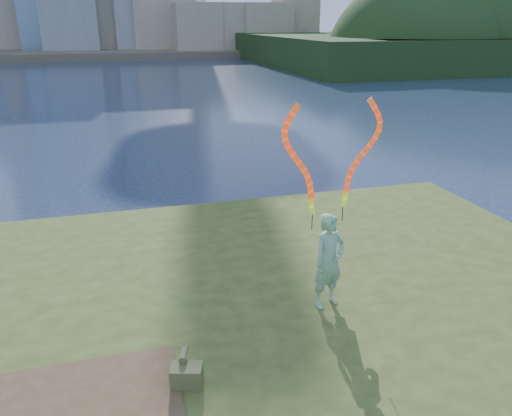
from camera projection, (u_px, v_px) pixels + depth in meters
name	position (u px, v px, depth m)	size (l,w,h in m)	color
ground	(193.00, 325.00, 10.44)	(320.00, 320.00, 0.00)	#19253F
grassy_knoll	(214.00, 384.00, 8.25)	(20.00, 18.00, 0.80)	#354418
far_shore	(114.00, 50.00, 95.75)	(320.00, 40.00, 1.20)	#4C4738
wooded_hill	(504.00, 59.00, 79.57)	(78.00, 50.00, 63.00)	black
woman_with_ribbons	(329.00, 238.00, 9.26)	(2.05, 0.80, 4.23)	#21753B
canvas_bag	(186.00, 374.00, 7.52)	(0.54, 0.61, 0.45)	#3F4421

